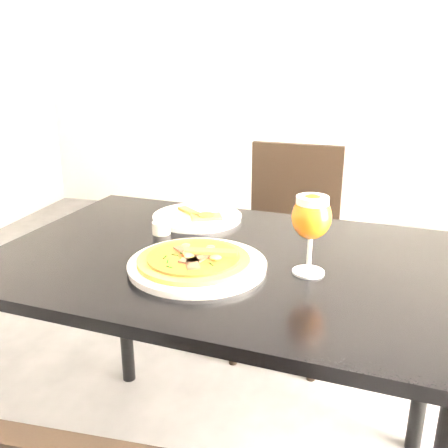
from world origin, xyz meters
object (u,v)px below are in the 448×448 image
(pizza, at_px, (194,259))
(beer_glass, at_px, (312,217))
(dining_table, at_px, (226,286))
(chair_far, at_px, (288,242))

(pizza, xyz_separation_m, beer_glass, (0.27, 0.05, 0.11))
(pizza, height_order, beer_glass, beer_glass)
(dining_table, xyz_separation_m, chair_far, (0.05, 0.82, -0.17))
(dining_table, relative_size, beer_glass, 6.51)
(chair_far, xyz_separation_m, pizza, (-0.10, -0.92, 0.29))
(chair_far, height_order, pizza, chair_far)
(chair_far, relative_size, pizza, 3.25)
(dining_table, bearing_deg, pizza, -110.23)
(dining_table, relative_size, chair_far, 1.43)
(chair_far, xyz_separation_m, beer_glass, (0.17, -0.87, 0.40))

